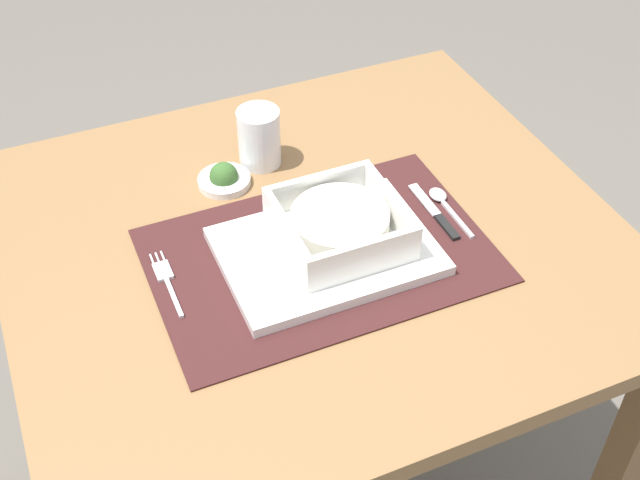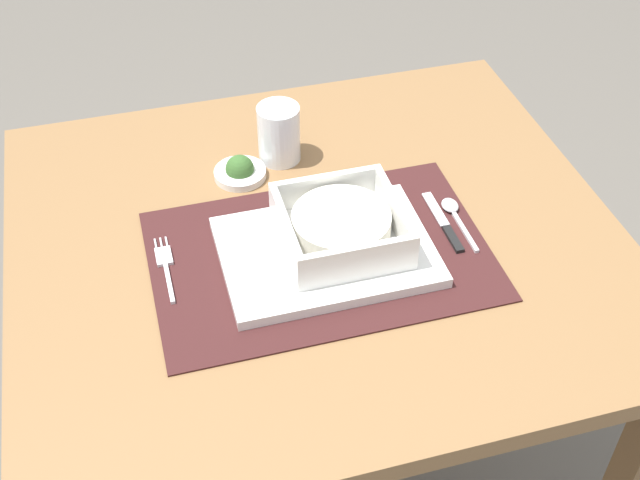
% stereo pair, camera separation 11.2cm
% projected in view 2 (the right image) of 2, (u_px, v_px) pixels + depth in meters
% --- Properties ---
extents(dining_table, '(0.86, 0.77, 0.74)m').
position_uv_depth(dining_table, '(317.00, 289.00, 1.25)').
color(dining_table, brown).
rests_on(dining_table, ground).
extents(placemat, '(0.46, 0.31, 0.00)m').
position_uv_depth(placemat, '(320.00, 255.00, 1.14)').
color(placemat, '#381919').
rests_on(placemat, dining_table).
extents(serving_plate, '(0.29, 0.21, 0.02)m').
position_uv_depth(serving_plate, '(323.00, 252.00, 1.13)').
color(serving_plate, white).
rests_on(serving_plate, placemat).
extents(porridge_bowl, '(0.16, 0.16, 0.06)m').
position_uv_depth(porridge_bowl, '(341.00, 227.00, 1.12)').
color(porridge_bowl, white).
rests_on(porridge_bowl, serving_plate).
extents(fork, '(0.02, 0.13, 0.00)m').
position_uv_depth(fork, '(165.00, 264.00, 1.12)').
color(fork, silver).
rests_on(fork, placemat).
extents(spoon, '(0.02, 0.12, 0.01)m').
position_uv_depth(spoon, '(453.00, 211.00, 1.20)').
color(spoon, silver).
rests_on(spoon, placemat).
extents(butter_knife, '(0.01, 0.13, 0.01)m').
position_uv_depth(butter_knife, '(445.00, 226.00, 1.18)').
color(butter_knife, black).
rests_on(butter_knife, placemat).
extents(drinking_glass, '(0.07, 0.07, 0.09)m').
position_uv_depth(drinking_glass, '(279.00, 136.00, 1.28)').
color(drinking_glass, white).
rests_on(drinking_glass, dining_table).
extents(condiment_saucer, '(0.08, 0.08, 0.04)m').
position_uv_depth(condiment_saucer, '(240.00, 171.00, 1.27)').
color(condiment_saucer, white).
rests_on(condiment_saucer, dining_table).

